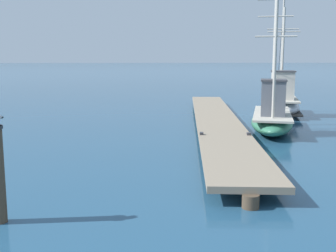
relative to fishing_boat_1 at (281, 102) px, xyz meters
The scene contains 3 objects.
floating_dock 5.78m from the fishing_boat_1, 135.58° to the right, with size 3.67×19.86×0.53m.
fishing_boat_1 is the anchor object (origin of this frame).
fishing_boat_2 5.28m from the fishing_boat_1, 111.76° to the right, with size 3.09×7.00×6.81m.
Camera 1 is at (1.12, -0.89, 3.10)m, focal length 45.55 mm.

